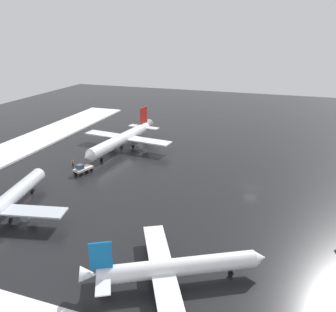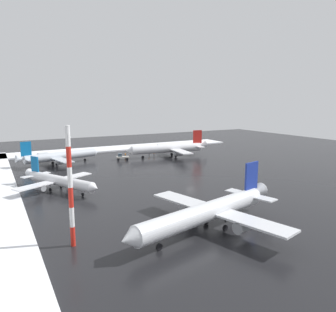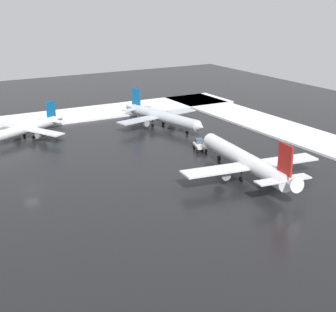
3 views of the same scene
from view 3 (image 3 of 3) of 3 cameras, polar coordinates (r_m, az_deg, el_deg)
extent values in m
plane|color=black|center=(95.69, -14.93, -3.61)|extent=(240.00, 240.00, 0.00)
cube|color=white|center=(128.25, 15.22, 1.99)|extent=(14.00, 116.00, 0.53)
cylinder|color=white|center=(99.26, 8.39, -0.37)|extent=(6.60, 28.30, 3.19)
cone|color=white|center=(111.93, 4.43, 1.88)|extent=(3.28, 2.60, 3.03)
cone|color=white|center=(87.06, 13.56, -2.96)|extent=(3.10, 3.65, 3.10)
cube|color=white|center=(93.43, 5.20, -1.61)|extent=(12.60, 5.58, 0.34)
cylinder|color=gray|center=(94.98, 6.05, -1.91)|extent=(2.25, 3.39, 1.87)
cube|color=white|center=(101.20, 12.94, -0.46)|extent=(12.60, 5.58, 0.34)
cylinder|color=gray|center=(100.81, 11.88, -1.02)|extent=(2.25, 3.39, 1.87)
cube|color=red|center=(87.63, 12.87, -0.36)|extent=(0.79, 3.76, 5.25)
cube|color=white|center=(87.44, 11.12, -2.83)|extent=(4.76, 2.97, 0.22)
cube|color=white|center=(90.55, 14.10, -2.31)|extent=(4.76, 2.97, 0.22)
cylinder|color=black|center=(107.81, 5.69, 0.44)|extent=(0.22, 0.22, 0.66)
cylinder|color=black|center=(108.23, 5.67, -0.25)|extent=(0.45, 1.06, 1.03)
cylinder|color=black|center=(96.43, 8.14, -1.80)|extent=(0.22, 0.22, 0.66)
cylinder|color=black|center=(96.90, 8.11, -2.56)|extent=(0.45, 1.06, 1.03)
cylinder|color=black|center=(98.51, 10.21, -1.48)|extent=(0.22, 0.22, 0.66)
cylinder|color=black|center=(98.97, 10.17, -2.22)|extent=(0.45, 1.06, 1.03)
cylinder|color=white|center=(126.90, -15.94, 2.81)|extent=(20.12, 12.15, 2.43)
cone|color=white|center=(134.54, -12.26, 4.13)|extent=(3.22, 3.02, 2.37)
cube|color=white|center=(124.15, -13.39, 2.58)|extent=(7.12, 9.70, 0.26)
cylinder|color=gray|center=(125.10, -13.94, 2.32)|extent=(2.82, 2.40, 1.43)
cube|color=white|center=(132.63, -16.95, 3.26)|extent=(7.12, 9.70, 0.26)
cylinder|color=gray|center=(131.52, -16.63, 2.85)|extent=(2.82, 2.40, 1.43)
cube|color=#0C5999|center=(132.78, -12.85, 5.08)|extent=(2.65, 1.56, 4.01)
cube|color=white|center=(131.82, -12.15, 3.78)|extent=(3.25, 3.90, 0.17)
cube|color=white|center=(134.81, -13.46, 4.01)|extent=(3.25, 3.90, 0.17)
cylinder|color=black|center=(127.41, -14.71, 2.47)|extent=(0.17, 0.17, 0.50)
cylinder|color=black|center=(127.68, -14.68, 2.02)|extent=(0.81, 0.59, 0.79)
cylinder|color=black|center=(129.68, -15.67, 2.66)|extent=(0.17, 0.17, 0.50)
cylinder|color=black|center=(129.95, -15.63, 2.22)|extent=(0.81, 0.59, 0.79)
cylinder|color=silver|center=(132.96, -0.44, 4.35)|extent=(7.79, 24.74, 2.80)
cone|color=silver|center=(123.51, 3.63, 3.25)|extent=(3.01, 2.48, 2.66)
cone|color=silver|center=(143.05, -4.00, 5.49)|extent=(2.93, 3.36, 2.72)
cube|color=silver|center=(139.17, 1.00, 4.87)|extent=(11.21, 5.73, 0.30)
cylinder|color=gray|center=(137.99, 0.60, 4.40)|extent=(2.18, 3.08, 1.65)
cube|color=silver|center=(130.70, -3.39, 3.97)|extent=(11.21, 5.73, 0.30)
cylinder|color=gray|center=(131.58, -2.71, 3.71)|extent=(2.18, 3.08, 1.65)
cube|color=#0C5999|center=(140.89, -3.54, 6.57)|extent=(0.96, 3.28, 4.61)
cube|color=silver|center=(142.92, -2.69, 5.43)|extent=(4.30, 2.90, 0.20)
cube|color=silver|center=(139.96, -4.27, 5.14)|extent=(4.30, 2.90, 0.20)
cylinder|color=black|center=(127.06, 2.12, 3.12)|extent=(0.20, 0.20, 0.58)
cylinder|color=black|center=(127.37, 2.12, 2.60)|extent=(0.47, 0.94, 0.91)
cylinder|color=black|center=(136.21, -0.54, 4.15)|extent=(0.20, 0.20, 0.58)
cylinder|color=black|center=(136.50, -0.54, 3.66)|extent=(0.47, 0.94, 0.91)
cylinder|color=black|center=(133.94, -1.72, 3.90)|extent=(0.20, 0.20, 0.58)
cylinder|color=black|center=(134.24, -1.71, 3.41)|extent=(0.47, 0.94, 0.91)
cube|color=silver|center=(114.52, 3.57, 1.17)|extent=(3.55, 5.06, 0.50)
cube|color=#3F5160|center=(115.15, 3.46, 1.68)|extent=(1.87, 1.80, 1.10)
cylinder|color=black|center=(115.98, 2.89, 1.03)|extent=(0.59, 0.96, 0.90)
cylinder|color=black|center=(116.46, 3.84, 1.09)|extent=(0.59, 0.96, 0.90)
cylinder|color=black|center=(113.00, 3.28, 0.57)|extent=(0.59, 0.96, 0.90)
cylinder|color=black|center=(113.49, 4.25, 0.62)|extent=(0.59, 0.96, 0.90)
cylinder|color=black|center=(115.00, 6.45, 0.78)|extent=(0.16, 0.16, 0.85)
cylinder|color=black|center=(115.19, 6.45, 0.81)|extent=(0.16, 0.16, 0.85)
cylinder|color=orange|center=(114.88, 6.46, 1.14)|extent=(0.36, 0.36, 0.62)
sphere|color=tan|center=(114.76, 6.47, 1.35)|extent=(0.24, 0.24, 0.24)
cylinder|color=black|center=(105.22, 8.78, -0.97)|extent=(0.16, 0.16, 0.85)
cylinder|color=black|center=(105.32, 8.87, -0.95)|extent=(0.16, 0.16, 0.85)
cylinder|color=orange|center=(105.04, 8.84, -0.58)|extent=(0.36, 0.36, 0.62)
sphere|color=tan|center=(104.91, 8.85, -0.36)|extent=(0.24, 0.24, 0.24)
cylinder|color=black|center=(107.22, 9.13, -0.62)|extent=(0.16, 0.16, 0.85)
cylinder|color=black|center=(107.23, 9.03, -0.62)|extent=(0.16, 0.16, 0.85)
cylinder|color=orange|center=(107.00, 9.10, -0.25)|extent=(0.36, 0.36, 0.62)
sphere|color=tan|center=(106.87, 9.11, -0.03)|extent=(0.24, 0.24, 0.24)
camera|label=1|loc=(155.02, -23.89, 15.74)|focal=35.00mm
camera|label=2|loc=(143.95, -51.00, 6.46)|focal=35.00mm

